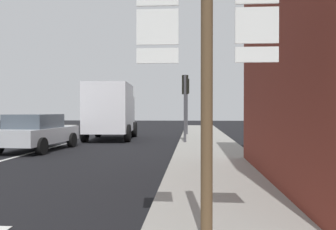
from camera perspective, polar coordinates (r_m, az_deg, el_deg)
name	(u,v)px	position (r m, az deg, el deg)	size (l,w,h in m)	color
ground_plane	(50,148)	(15.92, -18.74, -5.14)	(80.00, 80.00, 0.00)	black
sidewalk_right	(212,154)	(12.72, 7.15, -6.27)	(2.68, 44.00, 0.14)	gray
sedan_far	(37,132)	(15.06, -20.59, -2.58)	(2.19, 4.31, 1.47)	#B7BABF
delivery_truck	(111,110)	(19.60, -9.29, 0.84)	(2.75, 5.13, 3.05)	silver
route_sign_post	(207,86)	(4.11, 6.33, 4.65)	(1.66, 0.14, 3.20)	brown
traffic_light_far_right	(187,94)	(21.84, 3.09, 3.47)	(0.30, 0.49, 3.58)	#47474C
traffic_light_near_right	(185,93)	(16.51, 2.81, 3.56)	(0.30, 0.49, 3.28)	#47474C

